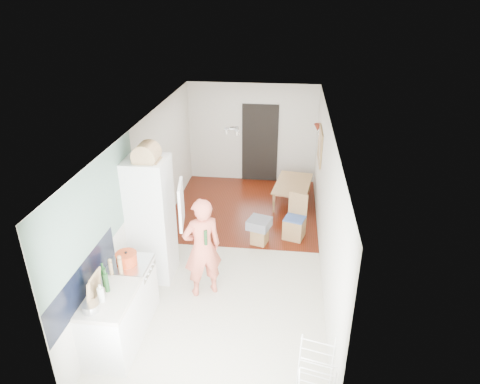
% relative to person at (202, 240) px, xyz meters
% --- Properties ---
extents(room_shell, '(3.20, 7.00, 2.50)m').
position_rel_person_xyz_m(room_shell, '(0.34, 1.18, 0.24)').
color(room_shell, beige).
rests_on(room_shell, ground).
extents(floor, '(3.20, 7.00, 0.01)m').
position_rel_person_xyz_m(floor, '(0.34, 1.18, -1.01)').
color(floor, beige).
rests_on(floor, ground).
extents(wood_floor_overlay, '(3.20, 3.30, 0.01)m').
position_rel_person_xyz_m(wood_floor_overlay, '(0.34, 3.03, -1.00)').
color(wood_floor_overlay, '#5B160D').
rests_on(wood_floor_overlay, room_shell).
extents(sage_wall_panel, '(0.02, 3.00, 1.30)m').
position_rel_person_xyz_m(sage_wall_panel, '(-1.25, -0.82, 0.84)').
color(sage_wall_panel, gray).
rests_on(sage_wall_panel, room_shell).
extents(tile_splashback, '(0.02, 1.90, 0.50)m').
position_rel_person_xyz_m(tile_splashback, '(-1.24, -1.37, 0.14)').
color(tile_splashback, black).
rests_on(tile_splashback, room_shell).
extents(doorway_recess, '(0.90, 0.04, 2.00)m').
position_rel_person_xyz_m(doorway_recess, '(0.54, 4.66, -0.01)').
color(doorway_recess, black).
rests_on(doorway_recess, room_shell).
extents(base_cabinet, '(0.60, 0.90, 0.86)m').
position_rel_person_xyz_m(base_cabinet, '(-0.96, -1.37, -0.58)').
color(base_cabinet, white).
rests_on(base_cabinet, room_shell).
extents(worktop, '(0.62, 0.92, 0.06)m').
position_rel_person_xyz_m(worktop, '(-0.96, -1.37, -0.12)').
color(worktop, beige).
rests_on(worktop, room_shell).
extents(range_cooker, '(0.60, 0.60, 0.88)m').
position_rel_person_xyz_m(range_cooker, '(-0.96, -0.62, -0.57)').
color(range_cooker, white).
rests_on(range_cooker, room_shell).
extents(cooker_top, '(0.60, 0.60, 0.04)m').
position_rel_person_xyz_m(cooker_top, '(-0.96, -0.62, -0.11)').
color(cooker_top, silver).
rests_on(cooker_top, room_shell).
extents(fridge_housing, '(0.66, 0.66, 2.15)m').
position_rel_person_xyz_m(fridge_housing, '(-0.93, 0.40, 0.07)').
color(fridge_housing, white).
rests_on(fridge_housing, room_shell).
extents(fridge_door, '(0.14, 0.56, 0.70)m').
position_rel_person_xyz_m(fridge_door, '(-0.32, 0.10, 0.54)').
color(fridge_door, white).
rests_on(fridge_door, room_shell).
extents(fridge_interior, '(0.02, 0.52, 0.66)m').
position_rel_person_xyz_m(fridge_interior, '(-0.62, 0.40, 0.54)').
color(fridge_interior, white).
rests_on(fridge_interior, room_shell).
extents(pinboard, '(0.03, 0.90, 0.70)m').
position_rel_person_xyz_m(pinboard, '(1.92, 3.08, 0.54)').
color(pinboard, tan).
rests_on(pinboard, room_shell).
extents(pinboard_frame, '(0.00, 0.94, 0.74)m').
position_rel_person_xyz_m(pinboard_frame, '(1.91, 3.08, 0.54)').
color(pinboard_frame, '#AC7A4F').
rests_on(pinboard_frame, room_shell).
extents(wall_sconce, '(0.18, 0.18, 0.16)m').
position_rel_person_xyz_m(wall_sconce, '(1.88, 3.73, 0.74)').
color(wall_sconce, maroon).
rests_on(wall_sconce, room_shell).
extents(person, '(0.88, 0.77, 2.01)m').
position_rel_person_xyz_m(person, '(0.00, 0.00, 0.00)').
color(person, '#E16851').
rests_on(person, floor).
extents(dining_table, '(0.81, 1.25, 0.41)m').
position_rel_person_xyz_m(dining_table, '(1.43, 3.47, -0.80)').
color(dining_table, '#AC7A4F').
rests_on(dining_table, floor).
extents(dining_chair, '(0.47, 0.47, 0.91)m').
position_rel_person_xyz_m(dining_chair, '(1.45, 1.88, -0.55)').
color(dining_chair, '#AC7A4F').
rests_on(dining_chair, floor).
extents(stool, '(0.36, 0.36, 0.38)m').
position_rel_person_xyz_m(stool, '(0.79, 1.59, -0.82)').
color(stool, '#AC7A4F').
rests_on(stool, floor).
extents(grey_drape, '(0.51, 0.51, 0.18)m').
position_rel_person_xyz_m(grey_drape, '(0.78, 1.55, -0.54)').
color(grey_drape, slate).
rests_on(grey_drape, stool).
extents(drying_rack, '(0.49, 0.46, 0.81)m').
position_rel_person_xyz_m(drying_rack, '(1.72, -1.87, -0.60)').
color(drying_rack, white).
rests_on(drying_rack, floor).
extents(bread_bin, '(0.41, 0.39, 0.21)m').
position_rel_person_xyz_m(bread_bin, '(-0.87, 0.32, 1.25)').
color(bread_bin, tan).
rests_on(bread_bin, fridge_housing).
extents(red_casserole, '(0.32, 0.32, 0.18)m').
position_rel_person_xyz_m(red_casserole, '(-0.97, -0.64, 0.00)').
color(red_casserole, red).
rests_on(red_casserole, cooker_top).
extents(steel_pan, '(0.23, 0.23, 0.10)m').
position_rel_person_xyz_m(steel_pan, '(-1.06, -1.66, -0.03)').
color(steel_pan, silver).
rests_on(steel_pan, worktop).
extents(held_bottle, '(0.05, 0.05, 0.25)m').
position_rel_person_xyz_m(held_bottle, '(0.08, -0.11, 0.11)').
color(held_bottle, '#173F1A').
rests_on(held_bottle, person).
extents(bottle_a, '(0.09, 0.09, 0.29)m').
position_rel_person_xyz_m(bottle_a, '(-1.08, -1.17, 0.06)').
color(bottle_a, '#173F1A').
rests_on(bottle_a, worktop).
extents(bottle_b, '(0.07, 0.07, 0.28)m').
position_rel_person_xyz_m(bottle_b, '(-1.01, -1.27, 0.05)').
color(bottle_b, '#173F1A').
rests_on(bottle_b, worktop).
extents(bottle_c, '(0.09, 0.09, 0.20)m').
position_rel_person_xyz_m(bottle_c, '(-1.00, -1.47, 0.01)').
color(bottle_c, silver).
rests_on(bottle_c, worktop).
extents(pepper_mill_front, '(0.06, 0.06, 0.20)m').
position_rel_person_xyz_m(pepper_mill_front, '(-1.10, -0.91, 0.01)').
color(pepper_mill_front, tan).
rests_on(pepper_mill_front, worktop).
extents(pepper_mill_back, '(0.06, 0.06, 0.21)m').
position_rel_person_xyz_m(pepper_mill_back, '(-0.99, -0.84, 0.02)').
color(pepper_mill_back, tan).
rests_on(pepper_mill_back, worktop).
extents(chopping_boards, '(0.05, 0.29, 0.39)m').
position_rel_person_xyz_m(chopping_boards, '(-1.09, -1.45, 0.11)').
color(chopping_boards, tan).
rests_on(chopping_boards, worktop).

